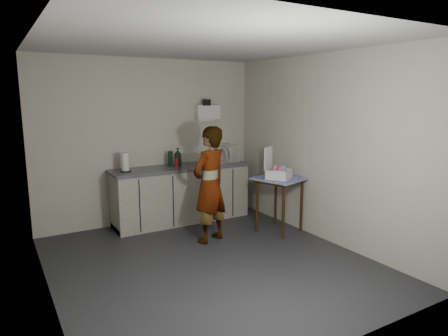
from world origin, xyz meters
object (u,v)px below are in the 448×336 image
side_table (280,184)px  bakery_box (278,171)px  paper_towel (125,163)px  dish_rack (224,158)px  kitchen_counter (182,195)px  standing_man (210,185)px  soap_bottle (178,157)px  dark_bottle (170,159)px  soda_can (177,162)px

side_table → bakery_box: bearing=-172.7°
paper_towel → dish_rack: dish_rack is taller
kitchen_counter → side_table: (1.05, -1.21, 0.30)m
dish_rack → bakery_box: bakery_box is taller
standing_man → side_table: bearing=150.6°
kitchen_counter → soap_bottle: size_ratio=7.51×
kitchen_counter → standing_man: (-0.04, -1.04, 0.38)m
side_table → dark_bottle: bearing=116.9°
standing_man → dish_rack: (0.84, 1.06, 0.17)m
standing_man → paper_towel: size_ratio=5.71×
standing_man → soap_bottle: 1.08m
paper_towel → dish_rack: 1.71m
paper_towel → kitchen_counter: bearing=0.6°
kitchen_counter → standing_man: standing_man is taller
side_table → paper_towel: paper_towel is taller
kitchen_counter → dark_bottle: size_ratio=9.08×
dark_bottle → paper_towel: (-0.75, -0.07, 0.01)m
soda_can → soap_bottle: bearing=21.9°
side_table → standing_man: (-1.09, 0.17, 0.09)m
standing_man → bakery_box: bearing=148.3°
kitchen_counter → soap_bottle: soap_bottle is taller
bakery_box → dish_rack: bearing=63.7°
soda_can → bakery_box: size_ratio=0.30×
paper_towel → bakery_box: bakery_box is taller
side_table → paper_towel: bearing=131.9°
kitchen_counter → soda_can: (-0.07, -0.00, 0.55)m
standing_man → dark_bottle: bearing=-104.6°
side_table → soda_can: (-1.13, 1.21, 0.25)m
standing_man → paper_towel: bearing=-70.4°
kitchen_counter → dish_rack: (0.81, 0.02, 0.55)m
side_table → standing_man: size_ratio=0.51×
side_table → standing_man: bearing=154.6°
soap_bottle → paper_towel: size_ratio=1.05×
kitchen_counter → paper_towel: size_ratio=7.90×
kitchen_counter → bakery_box: size_ratio=4.85×
kitchen_counter → soda_can: size_ratio=16.25×
standing_man → kitchen_counter: bearing=-112.5°
dish_rack → standing_man: bearing=-128.6°
paper_towel → standing_man: bearing=-49.9°
dark_bottle → paper_towel: bearing=-174.3°
dark_bottle → kitchen_counter: bearing=-23.5°
bakery_box → paper_towel: bearing=112.7°
standing_man → dark_bottle: 1.13m
dish_rack → soda_can: bearing=-178.6°
standing_man → dish_rack: standing_man is taller
standing_man → paper_towel: 1.37m
kitchen_counter → paper_towel: (-0.90, -0.01, 0.62)m
side_table → standing_man: standing_man is taller
dish_rack → side_table: bearing=-78.7°
paper_towel → bakery_box: (1.89, -1.23, -0.11)m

